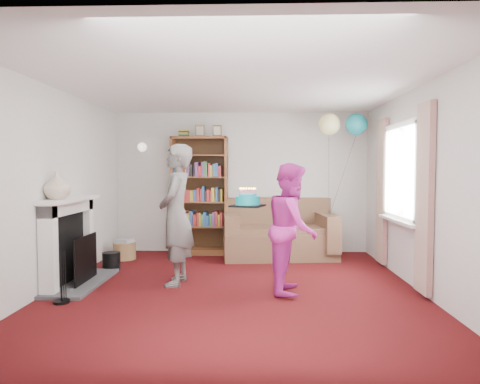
{
  "coord_description": "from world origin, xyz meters",
  "views": [
    {
      "loc": [
        0.24,
        -5.19,
        1.48
      ],
      "look_at": [
        0.05,
        0.6,
        1.18
      ],
      "focal_mm": 32.0,
      "sensor_mm": 36.0,
      "label": 1
    }
  ],
  "objects_px": {
    "bookcase": "(200,197)",
    "person_striped": "(176,215)",
    "person_magenta": "(292,228)",
    "birthday_cake": "(248,201)",
    "sofa": "(278,235)"
  },
  "relations": [
    {
      "from": "bookcase",
      "to": "person_striped",
      "type": "height_order",
      "value": "bookcase"
    },
    {
      "from": "person_magenta",
      "to": "birthday_cake",
      "type": "xyz_separation_m",
      "value": [
        -0.54,
        -0.08,
        0.33
      ]
    },
    {
      "from": "person_magenta",
      "to": "bookcase",
      "type": "bearing_deg",
      "value": 38.13
    },
    {
      "from": "birthday_cake",
      "to": "person_magenta",
      "type": "bearing_deg",
      "value": 8.8
    },
    {
      "from": "sofa",
      "to": "birthday_cake",
      "type": "height_order",
      "value": "birthday_cake"
    },
    {
      "from": "bookcase",
      "to": "person_magenta",
      "type": "relative_size",
      "value": 1.45
    },
    {
      "from": "bookcase",
      "to": "birthday_cake",
      "type": "bearing_deg",
      "value": -70.22
    },
    {
      "from": "person_striped",
      "to": "birthday_cake",
      "type": "bearing_deg",
      "value": 68.58
    },
    {
      "from": "person_magenta",
      "to": "birthday_cake",
      "type": "bearing_deg",
      "value": 105.92
    },
    {
      "from": "person_magenta",
      "to": "birthday_cake",
      "type": "relative_size",
      "value": 4.41
    },
    {
      "from": "bookcase",
      "to": "person_magenta",
      "type": "height_order",
      "value": "bookcase"
    },
    {
      "from": "person_striped",
      "to": "person_magenta",
      "type": "height_order",
      "value": "person_striped"
    },
    {
      "from": "sofa",
      "to": "person_striped",
      "type": "xyz_separation_m",
      "value": [
        -1.42,
        -1.83,
        0.54
      ]
    },
    {
      "from": "person_magenta",
      "to": "sofa",
      "type": "bearing_deg",
      "value": 8.32
    },
    {
      "from": "sofa",
      "to": "person_magenta",
      "type": "xyz_separation_m",
      "value": [
        0.04,
        -2.12,
        0.42
      ]
    }
  ]
}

